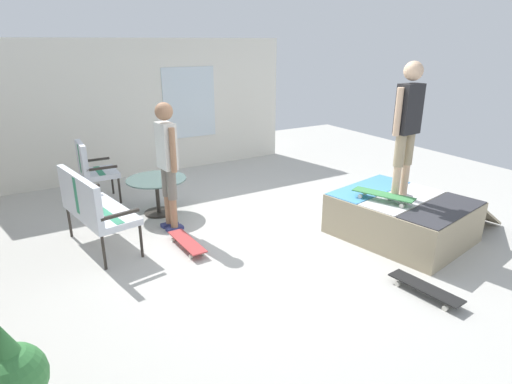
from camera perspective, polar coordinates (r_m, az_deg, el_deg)
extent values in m
cube|color=beige|center=(5.96, 1.83, -6.22)|extent=(12.00, 12.00, 0.10)
cube|color=white|center=(8.74, -14.71, 10.76)|extent=(0.20, 6.00, 2.59)
cube|color=silver|center=(8.92, -8.89, 11.69)|extent=(0.03, 1.10, 1.40)
cube|color=tan|center=(6.12, 18.84, -3.25)|extent=(1.86, 1.65, 0.55)
cube|color=#333338|center=(5.80, 23.75, -2.15)|extent=(0.77, 1.41, 0.01)
cube|color=silver|center=(6.02, 19.13, -0.77)|extent=(0.77, 1.41, 0.01)
cube|color=#4C99D8|center=(6.28, 14.87, 0.51)|extent=(0.77, 1.41, 0.01)
cylinder|color=#B2B2B7|center=(5.50, 15.64, -2.69)|extent=(1.55, 0.35, 0.05)
cube|color=tan|center=(7.00, 23.09, -1.17)|extent=(1.71, 1.07, 0.46)
cylinder|color=#2D2823|center=(5.47, -15.08, -6.30)|extent=(0.04, 0.04, 0.44)
cylinder|color=#2D2823|center=(6.47, -19.70, -2.68)|extent=(0.04, 0.04, 0.44)
cylinder|color=#2D2823|center=(5.31, -19.64, -7.61)|extent=(0.04, 0.04, 0.44)
cylinder|color=#2D2823|center=(6.34, -23.63, -3.67)|extent=(0.04, 0.04, 0.44)
cube|color=silver|center=(5.79, -19.97, -2.55)|extent=(1.33, 0.76, 0.08)
cube|color=#338C66|center=(5.77, -20.02, -2.17)|extent=(1.21, 0.31, 0.00)
cube|color=silver|center=(5.62, -22.52, -0.37)|extent=(1.24, 0.30, 0.50)
cube|color=#338C66|center=(5.62, -22.52, -0.37)|extent=(0.11, 0.10, 0.46)
cube|color=#2D2823|center=(5.20, -17.70, -2.88)|extent=(0.12, 0.47, 0.04)
cube|color=#2D2823|center=(6.28, -22.18, 0.43)|extent=(0.12, 0.47, 0.04)
cylinder|color=#2D2823|center=(7.35, -17.74, 0.19)|extent=(0.04, 0.04, 0.44)
cylinder|color=#2D2823|center=(7.85, -18.64, 1.33)|extent=(0.04, 0.04, 0.44)
cylinder|color=#2D2823|center=(7.27, -21.33, -0.43)|extent=(0.04, 0.04, 0.44)
cylinder|color=#2D2823|center=(7.78, -22.00, 0.76)|extent=(0.04, 0.04, 0.44)
cube|color=silver|center=(7.48, -20.16, 2.36)|extent=(0.63, 0.56, 0.08)
cube|color=#338C66|center=(7.47, -20.20, 2.67)|extent=(0.58, 0.11, 0.00)
cube|color=silver|center=(7.38, -22.21, 4.22)|extent=(0.62, 0.09, 0.50)
cube|color=#338C66|center=(7.38, -22.21, 4.22)|extent=(0.10, 0.09, 0.46)
cube|color=#2D2823|center=(7.17, -19.87, 3.00)|extent=(0.05, 0.47, 0.04)
cube|color=#2D2823|center=(7.72, -20.70, 4.04)|extent=(0.05, 0.47, 0.04)
cylinder|color=#2D2823|center=(6.73, -12.99, -0.63)|extent=(0.06, 0.06, 0.55)
cylinder|color=#2D2823|center=(6.82, -12.83, -2.68)|extent=(0.44, 0.44, 0.03)
cylinder|color=#4C6660|center=(6.64, -13.18, 1.68)|extent=(0.90, 0.90, 0.02)
cube|color=navy|center=(6.19, -10.80, -4.79)|extent=(0.13, 0.25, 0.05)
cylinder|color=#9E7051|center=(6.10, -10.94, -2.77)|extent=(0.10, 0.10, 0.42)
cylinder|color=slate|center=(5.95, -11.20, 0.99)|extent=(0.13, 0.13, 0.42)
cube|color=navy|center=(6.33, -11.46, -4.26)|extent=(0.13, 0.25, 0.05)
cylinder|color=#9E7051|center=(6.24, -11.61, -2.28)|extent=(0.10, 0.10, 0.42)
cylinder|color=slate|center=(6.10, -11.88, 1.40)|extent=(0.13, 0.13, 0.42)
cube|color=silver|center=(5.88, -11.89, 6.04)|extent=(0.33, 0.21, 0.62)
sphere|color=#9E7051|center=(5.80, -12.21, 10.47)|extent=(0.24, 0.24, 0.24)
cylinder|color=#9E7051|center=(5.71, -11.04, 5.48)|extent=(0.08, 0.08, 0.59)
cylinder|color=#9E7051|center=(6.07, -12.66, 6.19)|extent=(0.08, 0.08, 0.59)
cube|color=silver|center=(6.01, 18.98, -0.49)|extent=(0.25, 0.12, 0.05)
cylinder|color=beige|center=(5.94, 19.22, 1.61)|extent=(0.10, 0.10, 0.41)
cylinder|color=tan|center=(5.83, 19.67, 5.47)|extent=(0.13, 0.13, 0.41)
cube|color=silver|center=(5.88, 17.97, -0.81)|extent=(0.25, 0.12, 0.05)
cylinder|color=beige|center=(5.81, 18.20, 1.33)|extent=(0.10, 0.10, 0.41)
cylinder|color=tan|center=(5.70, 18.64, 5.28)|extent=(0.13, 0.13, 0.41)
cube|color=#262628|center=(5.67, 19.75, 10.39)|extent=(0.20, 0.33, 0.61)
sphere|color=beige|center=(5.62, 20.29, 14.93)|extent=(0.23, 0.23, 0.23)
cylinder|color=beige|center=(5.83, 20.92, 10.29)|extent=(0.08, 0.08, 0.58)
cylinder|color=beige|center=(5.51, 18.46, 10.09)|extent=(0.08, 0.08, 0.58)
cube|color=#B23838|center=(5.62, -9.21, -6.55)|extent=(0.81, 0.23, 0.02)
cylinder|color=silver|center=(5.91, -9.60, -5.92)|extent=(0.06, 0.03, 0.06)
cylinder|color=silver|center=(5.85, -11.03, -6.26)|extent=(0.06, 0.03, 0.06)
cylinder|color=silver|center=(5.45, -7.18, -8.09)|extent=(0.06, 0.03, 0.06)
cylinder|color=silver|center=(5.39, -8.71, -8.49)|extent=(0.06, 0.03, 0.06)
cube|color=black|center=(4.93, 21.67, -11.76)|extent=(0.82, 0.29, 0.02)
cylinder|color=silver|center=(5.15, 19.41, -10.93)|extent=(0.06, 0.04, 0.06)
cylinder|color=silver|center=(5.03, 18.35, -11.56)|extent=(0.06, 0.04, 0.06)
cylinder|color=silver|center=(4.92, 24.89, -13.23)|extent=(0.06, 0.04, 0.06)
cylinder|color=silver|center=(4.80, 23.93, -13.98)|extent=(0.06, 0.04, 0.06)
cube|color=#3F8C4C|center=(5.78, 16.62, -0.31)|extent=(0.82, 0.48, 0.01)
cylinder|color=silver|center=(5.96, 14.36, -0.13)|extent=(0.06, 0.05, 0.06)
cylinder|color=silver|center=(5.82, 13.72, -0.56)|extent=(0.06, 0.05, 0.06)
cylinder|color=silver|center=(5.79, 19.42, -1.27)|extent=(0.06, 0.05, 0.06)
cylinder|color=silver|center=(5.64, 18.89, -1.74)|extent=(0.06, 0.05, 0.06)
sphere|color=#387F3D|center=(3.35, -29.78, -20.73)|extent=(0.44, 0.44, 0.44)
cone|color=#387F3D|center=(3.20, -30.59, -17.10)|extent=(0.24, 0.24, 0.28)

